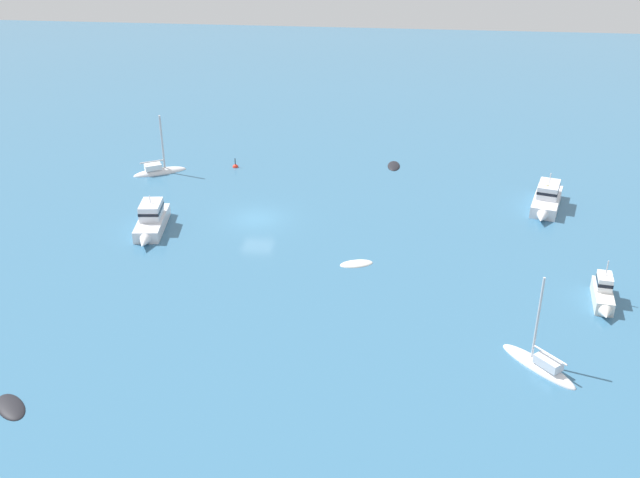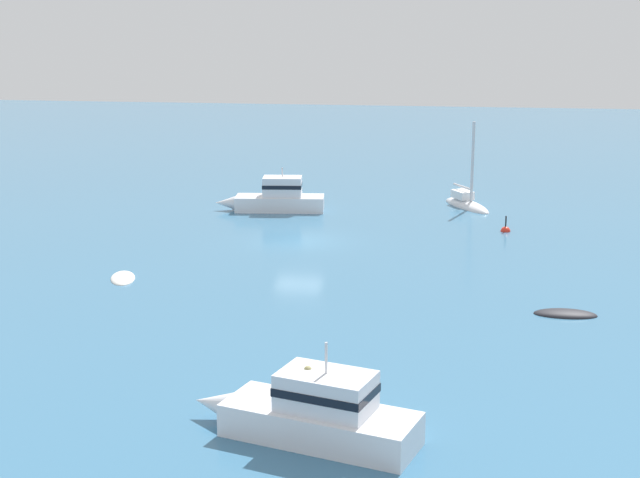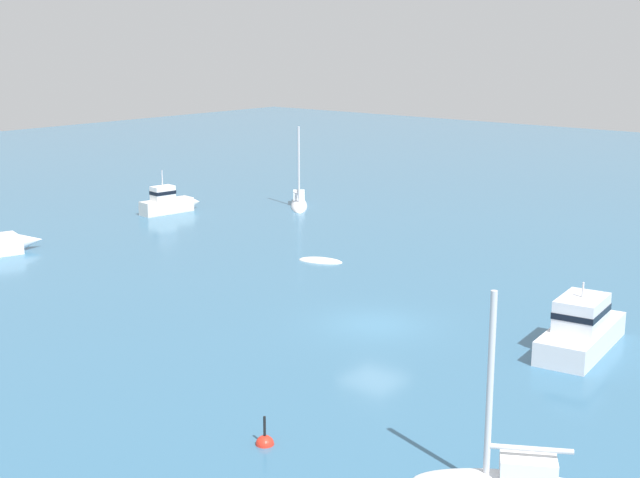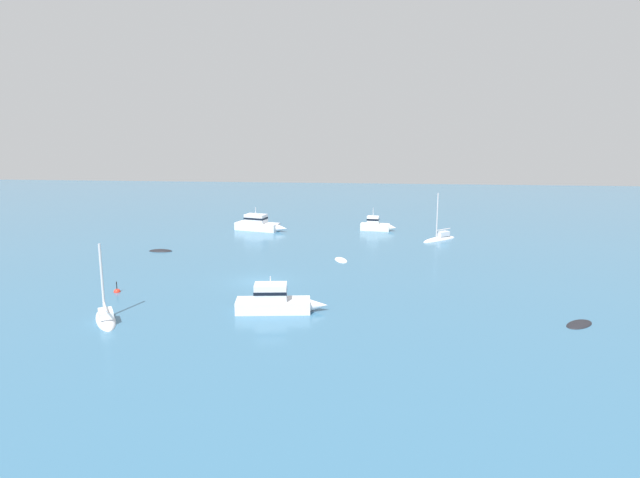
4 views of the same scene
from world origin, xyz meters
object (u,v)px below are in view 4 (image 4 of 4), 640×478
object	(u,v)px
rib_1	(161,251)
launch	(276,301)
rib	(341,260)
sailboat	(440,239)
channel_buoy	(117,292)
tender	(579,325)
cabin_cruiser	(259,224)
yacht	(106,319)
cabin_cruiser_1	(377,225)

from	to	relation	value
rib_1	launch	bearing A→B (deg)	129.73
rib	sailboat	bearing A→B (deg)	-63.85
channel_buoy	tender	bearing A→B (deg)	-97.07
sailboat	channel_buoy	xyz separation A→B (m)	(-23.96, 28.82, -0.13)
cabin_cruiser	sailboat	bearing A→B (deg)	5.55
yacht	cabin_cruiser_1	distance (m)	40.66
rib	rib_1	bearing A→B (deg)	64.11
rib	yacht	bearing A→B (deg)	122.11
rib	channel_buoy	size ratio (longest dim) A/B	2.29
rib_1	tender	world-z (taller)	rib_1
sailboat	channel_buoy	world-z (taller)	sailboat
launch	cabin_cruiser_1	bearing A→B (deg)	70.03
cabin_cruiser	rib_1	bearing A→B (deg)	-106.96
sailboat	cabin_cruiser_1	world-z (taller)	sailboat
cabin_cruiser	cabin_cruiser_1	size ratio (longest dim) A/B	1.53
rib	tender	bearing A→B (deg)	-153.47
channel_buoy	yacht	bearing A→B (deg)	-161.76
rib	launch	world-z (taller)	launch
cabin_cruiser	rib_1	size ratio (longest dim) A/B	2.77
rib_1	tender	xyz separation A→B (m)	(-19.43, -37.39, 0.00)
cabin_cruiser	yacht	world-z (taller)	yacht
rib_1	cabin_cruiser_1	bearing A→B (deg)	-149.44
launch	tender	world-z (taller)	launch
rib	rib_1	size ratio (longest dim) A/B	1.04
cabin_cruiser_1	rib_1	size ratio (longest dim) A/B	1.80
cabin_cruiser	launch	size ratio (longest dim) A/B	1.02
sailboat	rib_1	xyz separation A→B (m)	(-8.93, 30.73, -0.14)
yacht	cabin_cruiser_1	xyz separation A→B (m)	(35.86, -19.14, 0.56)
sailboat	tender	world-z (taller)	sailboat
rib_1	channel_buoy	world-z (taller)	channel_buoy
cabin_cruiser	sailboat	world-z (taller)	sailboat
yacht	launch	distance (m)	12.13
launch	channel_buoy	size ratio (longest dim) A/B	5.95
rib	tender	xyz separation A→B (m)	(-17.16, -17.68, 0.00)
cabin_cruiser	launch	world-z (taller)	cabin_cruiser
sailboat	cabin_cruiser	bearing A→B (deg)	-51.61
sailboat	channel_buoy	size ratio (longest dim) A/B	5.20
sailboat	rib_1	distance (m)	32.00
rib	cabin_cruiser_1	world-z (taller)	cabin_cruiser_1
rib	cabin_cruiser_1	xyz separation A→B (m)	(16.33, -3.57, 0.71)
launch	cabin_cruiser_1	world-z (taller)	cabin_cruiser_1
rib_1	tender	size ratio (longest dim) A/B	0.93
rib	tender	size ratio (longest dim) A/B	0.97
channel_buoy	cabin_cruiser	bearing A→B (deg)	-12.68
cabin_cruiser	tender	bearing A→B (deg)	-32.41
tender	rib	bearing A→B (deg)	-88.98
yacht	rib_1	distance (m)	22.19
rib_1	rib	bearing A→B (deg)	172.86
yacht	sailboat	size ratio (longest dim) A/B	0.98
tender	channel_buoy	world-z (taller)	channel_buoy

